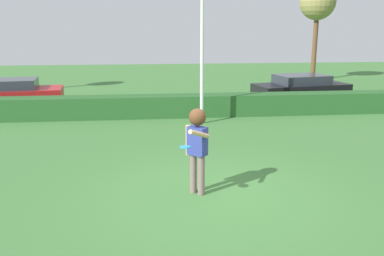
{
  "coord_description": "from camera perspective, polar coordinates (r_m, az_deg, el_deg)",
  "views": [
    {
      "loc": [
        -1.3,
        -7.78,
        3.37
      ],
      "look_at": [
        -0.33,
        1.11,
        1.15
      ],
      "focal_mm": 38.52,
      "sensor_mm": 36.0,
      "label": 1
    }
  ],
  "objects": [
    {
      "name": "lamppost",
      "position": [
        14.27,
        1.42,
        13.46
      ],
      "size": [
        0.24,
        0.24,
        5.87
      ],
      "color": "silver",
      "rests_on": "ground"
    },
    {
      "name": "parked_car_red",
      "position": [
        18.64,
        -23.97,
        4.48
      ],
      "size": [
        4.38,
        2.23,
        1.25
      ],
      "color": "#B21E1E",
      "rests_on": "ground"
    },
    {
      "name": "maple_tree",
      "position": [
        27.27,
        17.0,
        16.19
      ],
      "size": [
        2.19,
        2.19,
        5.89
      ],
      "color": "brown",
      "rests_on": "ground"
    },
    {
      "name": "person",
      "position": [
        8.25,
        0.71,
        -1.68
      ],
      "size": [
        0.48,
        0.83,
        1.79
      ],
      "color": "#7C6361",
      "rests_on": "ground"
    },
    {
      "name": "hedge_row",
      "position": [
        15.77,
        -1.36,
        3.11
      ],
      "size": [
        26.07,
        0.9,
        0.81
      ],
      "primitive_type": "cube",
      "color": "#275827",
      "rests_on": "ground"
    },
    {
      "name": "ground_plane",
      "position": [
        8.58,
        3.06,
        -9.22
      ],
      "size": [
        60.0,
        60.0,
        0.0
      ],
      "primitive_type": "plane",
      "color": "#3F7337"
    },
    {
      "name": "parked_car_black",
      "position": [
        19.19,
        14.87,
        5.45
      ],
      "size": [
        4.45,
        2.48,
        1.25
      ],
      "color": "black",
      "rests_on": "ground"
    },
    {
      "name": "frisbee",
      "position": [
        7.7,
        -0.93,
        -2.65
      ],
      "size": [
        0.22,
        0.22,
        0.04
      ],
      "color": "#268CE5"
    }
  ]
}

